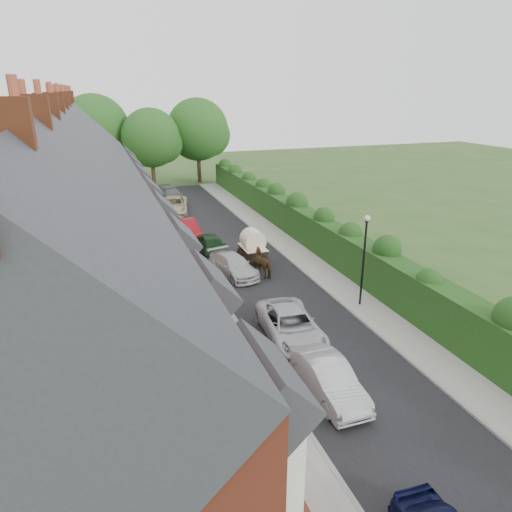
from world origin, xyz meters
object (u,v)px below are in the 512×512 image
Objects in this scene: car_white at (233,265)px; horse at (264,263)px; car_silver_a at (329,379)px; car_green at (212,246)px; lamppost at (364,250)px; car_beige at (174,205)px; horse_cart at (253,245)px; car_grey at (171,195)px; car_silver_b at (291,326)px; car_red at (188,228)px.

horse is at bearing -35.86° from car_white.
car_silver_a is 16.96m from car_green.
car_silver_a reaches higher than car_white.
car_beige is at bearing 104.84° from lamppost.
car_green is (-0.34, 16.95, 0.00)m from car_silver_a.
lamppost is 1.52× the size of horse_cart.
car_silver_a is at bearing -77.19° from car_beige.
car_green is 0.86× the size of car_grey.
car_grey is 20.48m from horse_cart.
car_beige is 4.99m from car_grey.
lamppost is at bearing -63.94° from car_white.
horse is at bearing -65.52° from car_green.
car_white is 1.07× the size of car_green.
car_silver_b is 1.08× the size of car_grey.
car_grey is 22.64m from horse.
lamppost reaches higher than car_silver_b.
car_white is at bearing 89.49° from car_silver_a.
car_red is at bearing 110.78° from horse_cart.
horse_cart is at bearing 86.79° from car_silver_b.
lamppost is 12.31m from car_green.
car_beige is 1.13× the size of car_grey.
car_grey is at bearing 96.70° from car_silver_b.
lamppost reaches higher than car_silver_a.
car_beige is (-0.94, 16.80, 0.11)m from car_white.
horse reaches higher than car_grey.
car_white is at bearing -39.84° from horse.
lamppost reaches higher than car_grey.
car_silver_b is 1.55× the size of horse_cart.
car_silver_a and car_green have the same top height.
car_white is 1.32× the size of horse_cart.
horse reaches higher than car_white.
car_red is 2.02× the size of horse.
car_silver_a reaches higher than car_grey.
car_red is at bearing 99.98° from car_silver_b.
horse reaches higher than car_green.
car_green is 5.15m from car_red.
car_red is at bearing -80.44° from car_beige.
car_silver_b is at bearing -89.08° from car_red.
car_grey is (0.55, 4.96, -0.06)m from car_beige.
car_silver_a is 22.07m from car_red.
car_red is at bearing 112.15° from lamppost.
horse is (1.53, 7.83, 0.12)m from car_silver_b.
car_white is 16.83m from car_beige.
car_silver_a is 14.46m from horse_cart.
car_beige is 1.62× the size of horse_cart.
horse is at bearing -70.13° from car_beige.
car_white is at bearing -84.47° from car_green.
car_green is at bearing -82.28° from horse.
horse is (2.93, -9.89, 0.18)m from car_red.
car_red is at bearing -107.45° from car_grey.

